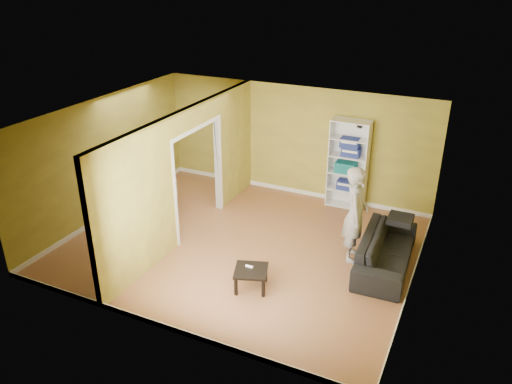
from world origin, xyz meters
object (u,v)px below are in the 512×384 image
at_px(dining_table, 144,184).
at_px(chair_near, 127,199).
at_px(sofa, 387,246).
at_px(chair_far, 167,180).
at_px(bookshelf, 349,164).
at_px(chair_left, 117,183).
at_px(coffee_table, 251,272).
at_px(person, 356,206).

bearing_deg(dining_table, chair_near, -90.08).
height_order(sofa, chair_far, chair_far).
relative_size(bookshelf, chair_left, 1.94).
xyz_separation_m(coffee_table, dining_table, (-3.43, 1.68, 0.32)).
xyz_separation_m(dining_table, chair_far, (0.13, 0.67, -0.14)).
bearing_deg(person, bookshelf, 8.85).
bearing_deg(coffee_table, person, 52.35).
xyz_separation_m(dining_table, chair_near, (-0.00, -0.59, -0.11)).
distance_m(person, bookshelf, 2.27).
height_order(person, dining_table, person).
xyz_separation_m(sofa, bookshelf, (-1.35, 2.17, 0.60)).
relative_size(coffee_table, chair_far, 0.55).
distance_m(chair_left, chair_far, 1.12).
distance_m(coffee_table, dining_table, 3.83).
height_order(sofa, dining_table, sofa).
distance_m(bookshelf, chair_far, 4.18).
bearing_deg(sofa, bookshelf, 29.49).
distance_m(dining_table, chair_far, 0.70).
relative_size(bookshelf, chair_far, 2.03).
bearing_deg(chair_far, person, 164.37).
xyz_separation_m(sofa, chair_near, (-5.35, -0.58, 0.10)).
bearing_deg(chair_near, chair_far, 71.78).
bearing_deg(coffee_table, chair_left, 158.26).
relative_size(dining_table, chair_near, 1.10).
bearing_deg(dining_table, bookshelf, 28.25).
distance_m(bookshelf, coffee_table, 3.94).
bearing_deg(chair_left, coffee_table, 53.95).
distance_m(person, chair_near, 4.80).
height_order(person, chair_left, person).
xyz_separation_m(sofa, chair_left, (-6.11, 0.01, 0.10)).
xyz_separation_m(person, bookshelf, (-0.73, 2.15, -0.06)).
bearing_deg(sofa, dining_table, 87.37).
xyz_separation_m(bookshelf, chair_far, (-3.88, -1.48, -0.51)).
bearing_deg(chair_left, chair_near, 38.25).
relative_size(coffee_table, dining_table, 0.48).
bearing_deg(chair_far, sofa, 165.12).
bearing_deg(chair_far, dining_table, 71.93).
height_order(dining_table, chair_far, chair_far).
height_order(bookshelf, chair_far, bookshelf).
xyz_separation_m(coffee_table, chair_left, (-4.19, 1.67, 0.21)).
xyz_separation_m(sofa, dining_table, (-5.35, 0.02, 0.22)).
height_order(person, coffee_table, person).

